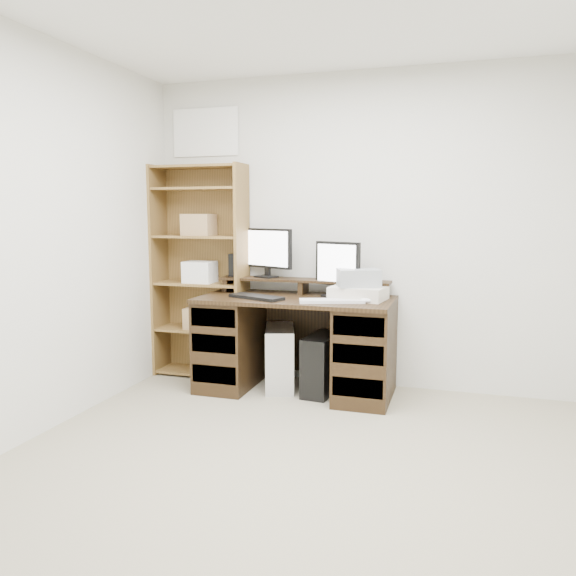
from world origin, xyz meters
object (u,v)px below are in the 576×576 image
at_px(tower_silver, 280,357).
at_px(tower_black, 322,364).
at_px(bookshelf, 201,270).
at_px(monitor_small, 337,267).
at_px(monitor_wide, 267,250).
at_px(printer, 358,293).
at_px(desk, 296,343).

bearing_deg(tower_silver, tower_black, -23.63).
xyz_separation_m(tower_silver, bookshelf, (-0.76, 0.16, 0.67)).
height_order(monitor_small, tower_silver, monitor_small).
xyz_separation_m(monitor_wide, bookshelf, (-0.59, -0.02, -0.18)).
bearing_deg(monitor_wide, printer, 9.89).
relative_size(monitor_small, bookshelf, 0.24).
relative_size(monitor_wide, printer, 1.20).
height_order(monitor_wide, tower_black, monitor_wide).
xyz_separation_m(desk, printer, (0.48, 0.03, 0.41)).
bearing_deg(tower_black, bookshelf, 175.71).
height_order(monitor_small, printer, monitor_small).
bearing_deg(printer, tower_black, -169.61).
bearing_deg(desk, tower_silver, 161.55).
relative_size(tower_silver, bookshelf, 0.28).
bearing_deg(tower_black, monitor_wide, 163.19).
bearing_deg(tower_silver, desk, -36.40).
xyz_separation_m(desk, tower_silver, (-0.15, 0.05, -0.14)).
bearing_deg(printer, tower_silver, -174.24).
bearing_deg(bookshelf, tower_black, -10.06).
distance_m(desk, bookshelf, 1.07).
relative_size(monitor_wide, tower_black, 1.00).
bearing_deg(tower_black, tower_silver, -179.91).
bearing_deg(desk, monitor_wide, 143.64).
bearing_deg(desk, bookshelf, 166.82).
bearing_deg(printer, bookshelf, -179.72).
distance_m(monitor_small, tower_black, 0.77).
relative_size(monitor_small, tower_black, 0.90).
xyz_separation_m(monitor_small, printer, (0.18, -0.09, -0.18)).
bearing_deg(desk, monitor_small, 21.25).
bearing_deg(bookshelf, printer, -7.61).
relative_size(desk, printer, 3.77).
bearing_deg(monitor_small, desk, -136.67).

